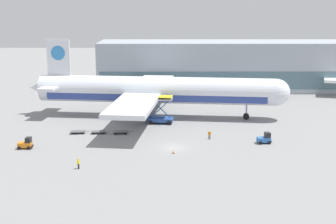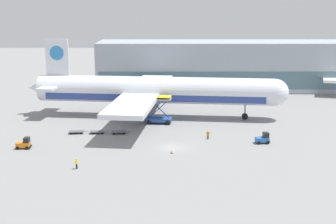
{
  "view_description": "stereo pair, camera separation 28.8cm",
  "coord_description": "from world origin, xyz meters",
  "px_view_note": "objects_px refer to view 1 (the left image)",
  "views": [
    {
      "loc": [
        -1.06,
        -77.92,
        24.03
      ],
      "look_at": [
        -1.1,
        10.48,
        4.0
      ],
      "focal_mm": 50.0,
      "sensor_mm": 36.0,
      "label": 1
    },
    {
      "loc": [
        -0.77,
        -77.92,
        24.03
      ],
      "look_at": [
        -1.1,
        10.48,
        4.0
      ],
      "focal_mm": 50.0,
      "sensor_mm": 36.0,
      "label": 2
    }
  ],
  "objects_px": {
    "ground_crew_near": "(79,163)",
    "ground_crew_far": "(210,134)",
    "baggage_tug_foreground": "(265,139)",
    "baggage_dolly_third": "(121,132)",
    "baggage_dolly_second": "(99,132)",
    "airplane_main": "(153,91)",
    "traffic_cone_near": "(174,152)",
    "scissor_lift_loader": "(161,113)",
    "baggage_tug_mid": "(26,144)",
    "baggage_dolly_lead": "(78,132)"
  },
  "relations": [
    {
      "from": "baggage_dolly_lead",
      "to": "ground_crew_far",
      "type": "relative_size",
      "value": 2.26
    },
    {
      "from": "baggage_tug_foreground",
      "to": "ground_crew_near",
      "type": "xyz_separation_m",
      "value": [
        -30.89,
        -13.49,
        0.09
      ]
    },
    {
      "from": "baggage_tug_foreground",
      "to": "ground_crew_near",
      "type": "relative_size",
      "value": 1.56
    },
    {
      "from": "airplane_main",
      "to": "ground_crew_far",
      "type": "xyz_separation_m",
      "value": [
        11.06,
        -18.12,
        -4.87
      ]
    },
    {
      "from": "ground_crew_far",
      "to": "baggage_dolly_third",
      "type": "bearing_deg",
      "value": 165.95
    },
    {
      "from": "baggage_tug_foreground",
      "to": "ground_crew_far",
      "type": "distance_m",
      "value": 10.03
    },
    {
      "from": "traffic_cone_near",
      "to": "airplane_main",
      "type": "bearing_deg",
      "value": 99.18
    },
    {
      "from": "baggage_tug_mid",
      "to": "baggage_dolly_second",
      "type": "bearing_deg",
      "value": 41.04
    },
    {
      "from": "scissor_lift_loader",
      "to": "traffic_cone_near",
      "type": "bearing_deg",
      "value": -76.75
    },
    {
      "from": "baggage_dolly_second",
      "to": "ground_crew_near",
      "type": "relative_size",
      "value": 2.27
    },
    {
      "from": "ground_crew_near",
      "to": "baggage_tug_foreground",
      "type": "bearing_deg",
      "value": 139.68
    },
    {
      "from": "airplane_main",
      "to": "scissor_lift_loader",
      "type": "height_order",
      "value": "airplane_main"
    },
    {
      "from": "ground_crew_far",
      "to": "traffic_cone_near",
      "type": "height_order",
      "value": "ground_crew_far"
    },
    {
      "from": "ground_crew_far",
      "to": "baggage_dolly_lead",
      "type": "bearing_deg",
      "value": 169.9
    },
    {
      "from": "baggage_dolly_second",
      "to": "baggage_dolly_third",
      "type": "relative_size",
      "value": 1.0
    },
    {
      "from": "scissor_lift_loader",
      "to": "baggage_dolly_second",
      "type": "relative_size",
      "value": 1.53
    },
    {
      "from": "airplane_main",
      "to": "baggage_tug_mid",
      "type": "relative_size",
      "value": 23.54
    },
    {
      "from": "baggage_dolly_third",
      "to": "baggage_tug_mid",
      "type": "bearing_deg",
      "value": -154.16
    },
    {
      "from": "airplane_main",
      "to": "baggage_tug_foreground",
      "type": "xyz_separation_m",
      "value": [
        20.75,
        -20.71,
        -4.96
      ]
    },
    {
      "from": "airplane_main",
      "to": "baggage_tug_foreground",
      "type": "distance_m",
      "value": 29.73
    },
    {
      "from": "baggage_dolly_lead",
      "to": "ground_crew_near",
      "type": "height_order",
      "value": "ground_crew_near"
    },
    {
      "from": "baggage_tug_foreground",
      "to": "baggage_dolly_second",
      "type": "xyz_separation_m",
      "value": [
        -30.72,
        6.63,
        -0.49
      ]
    },
    {
      "from": "scissor_lift_loader",
      "to": "baggage_tug_foreground",
      "type": "distance_m",
      "value": 24.12
    },
    {
      "from": "baggage_dolly_third",
      "to": "ground_crew_near",
      "type": "distance_m",
      "value": 20.46
    },
    {
      "from": "airplane_main",
      "to": "ground_crew_far",
      "type": "bearing_deg",
      "value": -52.05
    },
    {
      "from": "baggage_tug_foreground",
      "to": "baggage_tug_mid",
      "type": "bearing_deg",
      "value": 178.05
    },
    {
      "from": "baggage_tug_foreground",
      "to": "baggage_tug_mid",
      "type": "relative_size",
      "value": 1.05
    },
    {
      "from": "baggage_tug_foreground",
      "to": "baggage_tug_mid",
      "type": "height_order",
      "value": "same"
    },
    {
      "from": "baggage_tug_mid",
      "to": "baggage_dolly_third",
      "type": "height_order",
      "value": "baggage_tug_mid"
    },
    {
      "from": "airplane_main",
      "to": "baggage_tug_mid",
      "type": "xyz_separation_m",
      "value": [
        -21.15,
        -23.87,
        -4.96
      ]
    },
    {
      "from": "ground_crew_far",
      "to": "airplane_main",
      "type": "bearing_deg",
      "value": 120.36
    },
    {
      "from": "baggage_dolly_lead",
      "to": "baggage_dolly_second",
      "type": "bearing_deg",
      "value": -5.89
    },
    {
      "from": "airplane_main",
      "to": "scissor_lift_loader",
      "type": "xyz_separation_m",
      "value": [
        1.85,
        -5.78,
        -3.67
      ]
    },
    {
      "from": "airplane_main",
      "to": "baggage_dolly_third",
      "type": "height_order",
      "value": "airplane_main"
    },
    {
      "from": "ground_crew_far",
      "to": "baggage_dolly_second",
      "type": "bearing_deg",
      "value": 168.11
    },
    {
      "from": "ground_crew_near",
      "to": "ground_crew_far",
      "type": "height_order",
      "value": "ground_crew_far"
    },
    {
      "from": "baggage_tug_foreground",
      "to": "traffic_cone_near",
      "type": "xyz_separation_m",
      "value": [
        -16.45,
        -5.88,
        -0.57
      ]
    },
    {
      "from": "baggage_dolly_second",
      "to": "ground_crew_far",
      "type": "relative_size",
      "value": 2.26
    },
    {
      "from": "baggage_dolly_lead",
      "to": "traffic_cone_near",
      "type": "distance_m",
      "value": 22.15
    },
    {
      "from": "scissor_lift_loader",
      "to": "airplane_main",
      "type": "bearing_deg",
      "value": 114.3
    },
    {
      "from": "baggage_tug_mid",
      "to": "baggage_dolly_second",
      "type": "xyz_separation_m",
      "value": [
        11.18,
        9.79,
        -0.49
      ]
    },
    {
      "from": "scissor_lift_loader",
      "to": "baggage_tug_mid",
      "type": "relative_size",
      "value": 2.34
    },
    {
      "from": "baggage_dolly_third",
      "to": "baggage_dolly_lead",
      "type": "bearing_deg",
      "value": 172.96
    },
    {
      "from": "airplane_main",
      "to": "baggage_dolly_lead",
      "type": "bearing_deg",
      "value": -128.22
    },
    {
      "from": "scissor_lift_loader",
      "to": "traffic_cone_near",
      "type": "height_order",
      "value": "scissor_lift_loader"
    },
    {
      "from": "airplane_main",
      "to": "scissor_lift_loader",
      "type": "relative_size",
      "value": 10.07
    },
    {
      "from": "airplane_main",
      "to": "baggage_tug_foreground",
      "type": "height_order",
      "value": "airplane_main"
    },
    {
      "from": "airplane_main",
      "to": "traffic_cone_near",
      "type": "relative_size",
      "value": 92.29
    },
    {
      "from": "ground_crew_near",
      "to": "ground_crew_far",
      "type": "bearing_deg",
      "value": 153.28
    },
    {
      "from": "baggage_tug_foreground",
      "to": "baggage_dolly_second",
      "type": "height_order",
      "value": "baggage_tug_foreground"
    }
  ]
}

